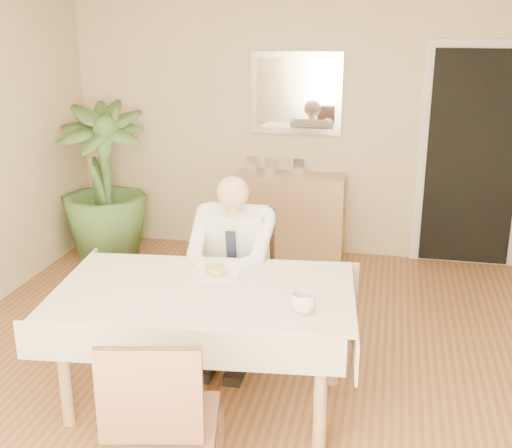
% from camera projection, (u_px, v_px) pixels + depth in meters
% --- Properties ---
extents(room, '(5.00, 5.02, 2.60)m').
position_uv_depth(room, '(243.00, 185.00, 3.73)').
color(room, brown).
rests_on(room, ground).
extents(doorway, '(0.96, 0.07, 2.10)m').
position_uv_depth(doorway, '(472.00, 159.00, 5.80)').
color(doorway, beige).
rests_on(doorway, ground).
extents(mirror, '(0.86, 0.04, 0.76)m').
position_uv_depth(mirror, '(296.00, 93.00, 5.96)').
color(mirror, silver).
rests_on(mirror, room).
extents(dining_table, '(1.82, 1.20, 0.75)m').
position_uv_depth(dining_table, '(205.00, 302.00, 3.69)').
color(dining_table, tan).
rests_on(dining_table, ground).
extents(chair_far, '(0.49, 0.49, 0.95)m').
position_uv_depth(chair_far, '(241.00, 267.00, 4.56)').
color(chair_far, '#462617').
rests_on(chair_far, ground).
extents(chair_near, '(0.53, 0.53, 0.95)m').
position_uv_depth(chair_near, '(161.00, 419.00, 2.84)').
color(chair_near, '#462617').
rests_on(chair_near, ground).
extents(seated_man, '(0.48, 0.72, 1.24)m').
position_uv_depth(seated_man, '(230.00, 262.00, 4.24)').
color(seated_man, white).
rests_on(seated_man, ground).
extents(plate, '(0.26, 0.26, 0.02)m').
position_uv_depth(plate, '(218.00, 274.00, 3.85)').
color(plate, white).
rests_on(plate, dining_table).
extents(food, '(0.14, 0.14, 0.06)m').
position_uv_depth(food, '(218.00, 270.00, 3.85)').
color(food, olive).
rests_on(food, dining_table).
extents(knife, '(0.01, 0.13, 0.01)m').
position_uv_depth(knife, '(222.00, 275.00, 3.78)').
color(knife, silver).
rests_on(knife, dining_table).
extents(fork, '(0.01, 0.13, 0.01)m').
position_uv_depth(fork, '(209.00, 274.00, 3.80)').
color(fork, silver).
rests_on(fork, dining_table).
extents(coffee_mug, '(0.17, 0.17, 0.10)m').
position_uv_depth(coffee_mug, '(303.00, 303.00, 3.36)').
color(coffee_mug, white).
rests_on(coffee_mug, dining_table).
extents(sideboard, '(1.01, 0.35, 0.81)m').
position_uv_depth(sideboard, '(291.00, 216.00, 6.18)').
color(sideboard, tan).
rests_on(sideboard, ground).
extents(photo_frame_left, '(0.10, 0.02, 0.14)m').
position_uv_depth(photo_frame_left, '(251.00, 164.00, 6.18)').
color(photo_frame_left, silver).
rests_on(photo_frame_left, sideboard).
extents(photo_frame_center, '(0.10, 0.02, 0.14)m').
position_uv_depth(photo_frame_center, '(270.00, 166.00, 6.11)').
color(photo_frame_center, silver).
rests_on(photo_frame_center, sideboard).
extents(photo_frame_right, '(0.10, 0.02, 0.14)m').
position_uv_depth(photo_frame_right, '(299.00, 166.00, 6.09)').
color(photo_frame_right, silver).
rests_on(photo_frame_right, sideboard).
extents(potted_palm, '(1.05, 1.05, 1.48)m').
position_uv_depth(potted_palm, '(103.00, 182.00, 6.09)').
color(potted_palm, '#3B5D2A').
rests_on(potted_palm, ground).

